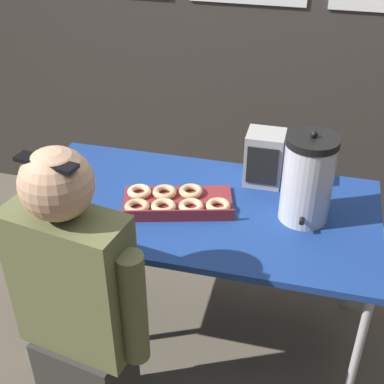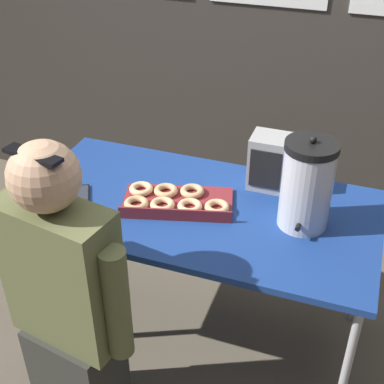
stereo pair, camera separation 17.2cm
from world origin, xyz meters
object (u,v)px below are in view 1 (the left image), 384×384
at_px(coffee_urn, 308,179).
at_px(person_seated, 78,314).
at_px(cell_phone, 78,202).
at_px(space_heater, 264,158).
at_px(donut_box, 175,202).

xyz_separation_m(coffee_urn, person_seated, (-0.70, -0.59, -0.29)).
bearing_deg(cell_phone, coffee_urn, -20.75).
bearing_deg(space_heater, coffee_urn, -49.83).
relative_size(donut_box, space_heater, 2.09).
height_order(coffee_urn, space_heater, coffee_urn).
xyz_separation_m(space_heater, person_seated, (-0.51, -0.81, -0.23)).
xyz_separation_m(cell_phone, person_seated, (0.19, -0.46, -0.12)).
bearing_deg(person_seated, coffee_urn, -129.92).
bearing_deg(person_seated, donut_box, -99.86).
height_order(space_heater, person_seated, person_seated).
bearing_deg(coffee_urn, person_seated, -140.01).
height_order(donut_box, person_seated, person_seated).
bearing_deg(coffee_urn, donut_box, -174.48).
distance_m(cell_phone, space_heater, 0.79).
relative_size(coffee_urn, cell_phone, 2.21).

